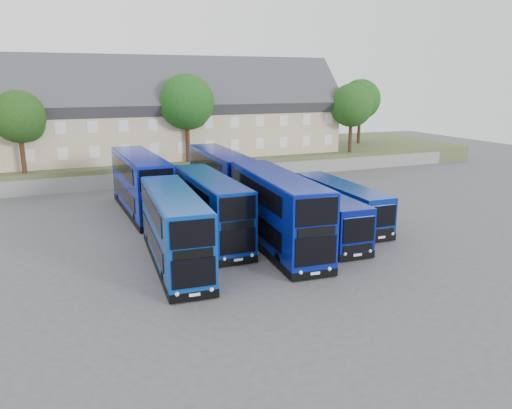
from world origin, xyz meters
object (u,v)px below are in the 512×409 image
Objects in this scene: dd_front_left at (174,230)px; tree_mid at (188,104)px; tree_west at (21,119)px; coach_east_a at (315,213)px; tree_east at (352,107)px; dd_front_mid at (211,209)px; tree_far at (361,101)px.

tree_mid is (7.70, 24.56, 5.95)m from dd_front_left.
dd_front_left is at bearing -70.96° from tree_west.
tree_mid is (-2.75, 22.51, 6.53)m from coach_east_a.
dd_front_mid is at bearing -140.08° from tree_east.
dd_front_left reaches higher than coach_east_a.
dd_front_left is at bearing -131.33° from dd_front_mid.
tree_west is (-8.30, 24.06, 4.93)m from dd_front_left.
tree_mid reaches higher than dd_front_mid.
tree_far is at bearing 43.02° from dd_front_mid.
dd_front_left is 1.44× the size of tree_west.
tree_east reaches higher than coach_east_a.
dd_front_left is 25.93m from tree_west.
dd_front_mid is 0.94× the size of coach_east_a.
dd_front_mid is 1.42× the size of tree_west.
coach_east_a is 1.42× the size of tree_east.
coach_east_a is at bearing -83.04° from tree_mid.
tree_west is 42.58m from tree_far.
dd_front_mid is at bearing -101.69° from tree_mid.
dd_front_left is at bearing -107.40° from tree_mid.
tree_west is 36.00m from tree_east.
tree_west is at bearing 113.26° from dd_front_left.
tree_far is at bearing 14.04° from tree_mid.
tree_mid is at bearing 1.79° from tree_west.
tree_mid reaches higher than tree_east.
dd_front_left reaches higher than dd_front_mid.
tree_mid is 20.02m from tree_east.
tree_mid is 1.12× the size of tree_east.
coach_east_a is (7.06, -1.67, -0.57)m from dd_front_mid.
tree_mid reaches higher than dd_front_left.
tree_east reaches higher than dd_front_left.
dd_front_mid reaches higher than coach_east_a.
coach_east_a is 1.51× the size of tree_west.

